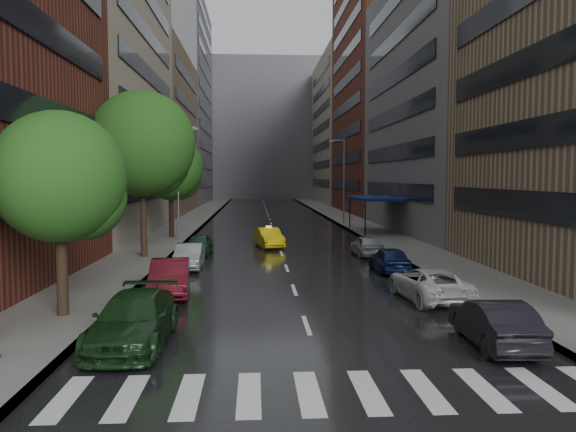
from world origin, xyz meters
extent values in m
plane|color=gray|center=(0.00, 0.00, 0.00)|extent=(220.00, 220.00, 0.00)
cube|color=black|center=(0.00, 50.00, 0.01)|extent=(14.00, 140.00, 0.01)
cube|color=gray|center=(-9.00, 50.00, 0.07)|extent=(4.00, 140.00, 0.15)
cube|color=gray|center=(9.00, 50.00, 0.07)|extent=(4.00, 140.00, 0.15)
cube|color=silver|center=(-6.10, -2.00, 0.01)|extent=(0.55, 2.80, 0.01)
cube|color=silver|center=(-4.70, -2.00, 0.01)|extent=(0.55, 2.80, 0.01)
cube|color=silver|center=(-3.30, -2.00, 0.01)|extent=(0.55, 2.80, 0.01)
cube|color=silver|center=(-1.90, -2.00, 0.01)|extent=(0.55, 2.80, 0.01)
cube|color=silver|center=(-0.50, -2.00, 0.01)|extent=(0.55, 2.80, 0.01)
cube|color=silver|center=(0.90, -2.00, 0.01)|extent=(0.55, 2.80, 0.01)
cube|color=silver|center=(2.30, -2.00, 0.01)|extent=(0.55, 2.80, 0.01)
cube|color=silver|center=(3.70, -2.00, 0.01)|extent=(0.55, 2.80, 0.01)
cube|color=silver|center=(5.10, -2.00, 0.01)|extent=(0.55, 2.80, 0.01)
cube|color=gray|center=(-15.00, 36.00, 17.00)|extent=(8.00, 28.00, 34.00)
cube|color=#937A5B|center=(-15.00, 64.00, 11.00)|extent=(8.00, 28.00, 22.00)
cube|color=slate|center=(-15.00, 94.00, 19.00)|extent=(8.00, 32.00, 38.00)
cube|color=slate|center=(15.00, 36.00, 12.00)|extent=(8.00, 28.00, 24.00)
cube|color=maroon|center=(15.00, 64.00, 18.00)|extent=(8.00, 28.00, 36.00)
cube|color=gray|center=(15.00, 94.00, 14.00)|extent=(8.00, 32.00, 28.00)
cube|color=slate|center=(0.00, 118.00, 16.00)|extent=(40.00, 14.00, 32.00)
cylinder|color=#382619|center=(-8.60, 5.38, 2.03)|extent=(0.40, 0.40, 4.06)
sphere|color=#1E5116|center=(-8.60, 5.38, 5.07)|extent=(4.64, 4.64, 4.64)
cylinder|color=#382619|center=(-8.60, 20.11, 2.83)|extent=(0.40, 0.40, 5.66)
sphere|color=#1E5116|center=(-8.60, 20.11, 7.08)|extent=(6.47, 6.47, 6.47)
cylinder|color=#382619|center=(-8.60, 31.56, 2.33)|extent=(0.40, 0.40, 4.65)
sphere|color=#1E5116|center=(-8.60, 31.56, 5.82)|extent=(5.32, 5.32, 5.32)
imported|color=yellow|center=(-0.76, 25.41, 0.70)|extent=(2.31, 4.48, 1.41)
imported|color=#163117|center=(-5.40, 2.09, 0.77)|extent=(2.24, 5.34, 1.54)
imported|color=#511019|center=(-5.40, 9.26, 0.76)|extent=(2.04, 4.75, 1.52)
imported|color=gray|center=(-5.40, 16.24, 0.68)|extent=(1.53, 4.18, 1.37)
imported|color=#1A3923|center=(-5.40, 21.93, 0.67)|extent=(1.75, 3.99, 1.34)
imported|color=black|center=(5.40, 1.35, 0.71)|extent=(1.70, 4.39, 1.43)
imported|color=silver|center=(5.40, 7.64, 0.68)|extent=(2.62, 5.04, 1.36)
imported|color=#0D1B3F|center=(5.40, 14.40, 0.69)|extent=(1.63, 4.04, 1.37)
imported|color=#9A9B9F|center=(5.40, 20.59, 0.68)|extent=(1.80, 4.05, 1.35)
cylinder|color=gray|center=(-7.80, 30.00, 4.65)|extent=(0.18, 0.18, 9.00)
cube|color=gray|center=(-6.40, 30.00, 8.85)|extent=(0.50, 0.22, 0.16)
cylinder|color=gray|center=(7.80, 45.00, 4.65)|extent=(0.18, 0.18, 9.00)
cube|color=gray|center=(6.40, 45.00, 8.85)|extent=(0.50, 0.22, 0.16)
cube|color=navy|center=(9.00, 35.00, 3.15)|extent=(4.00, 8.00, 0.25)
cylinder|color=black|center=(7.40, 31.20, 1.65)|extent=(0.12, 0.12, 3.00)
cylinder|color=black|center=(7.40, 38.80, 1.65)|extent=(0.12, 0.12, 3.00)
camera|label=1|loc=(-1.75, -14.78, 5.07)|focal=35.00mm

